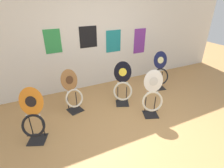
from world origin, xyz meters
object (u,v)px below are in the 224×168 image
(toilet_seat_display_woodgrain, at_px, (73,93))
(toilet_seat_display_white_plain, at_px, (153,95))
(toilet_seat_display_jazz_black, at_px, (123,86))
(toilet_seat_display_orange_sun, at_px, (33,118))
(toilet_seat_display_navy_moon, at_px, (160,72))

(toilet_seat_display_woodgrain, distance_m, toilet_seat_display_white_plain, 1.59)
(toilet_seat_display_jazz_black, bearing_deg, toilet_seat_display_white_plain, -63.14)
(toilet_seat_display_white_plain, bearing_deg, toilet_seat_display_woodgrain, 148.34)
(toilet_seat_display_woodgrain, bearing_deg, toilet_seat_display_white_plain, -31.66)
(toilet_seat_display_woodgrain, distance_m, toilet_seat_display_orange_sun, 0.96)
(toilet_seat_display_woodgrain, bearing_deg, toilet_seat_display_jazz_black, -11.62)
(toilet_seat_display_jazz_black, height_order, toilet_seat_display_navy_moon, toilet_seat_display_navy_moon)
(toilet_seat_display_woodgrain, height_order, toilet_seat_display_white_plain, toilet_seat_display_white_plain)
(toilet_seat_display_navy_moon, relative_size, toilet_seat_display_white_plain, 1.00)
(toilet_seat_display_jazz_black, bearing_deg, toilet_seat_display_navy_moon, 11.17)
(toilet_seat_display_woodgrain, height_order, toilet_seat_display_navy_moon, toilet_seat_display_navy_moon)
(toilet_seat_display_woodgrain, relative_size, toilet_seat_display_jazz_black, 0.93)
(toilet_seat_display_woodgrain, xyz_separation_m, toilet_seat_display_orange_sun, (-0.77, -0.57, 0.03))
(toilet_seat_display_woodgrain, bearing_deg, toilet_seat_display_navy_moon, 0.68)
(toilet_seat_display_jazz_black, bearing_deg, toilet_seat_display_orange_sun, -168.99)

